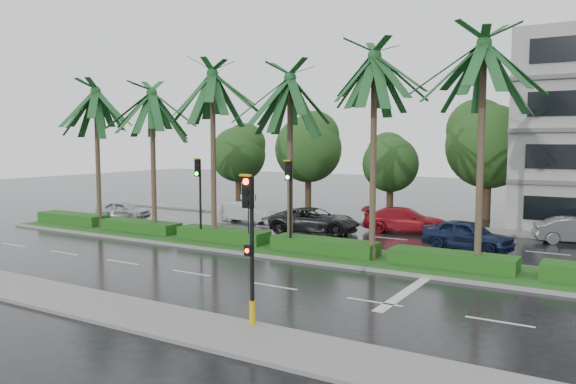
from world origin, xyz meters
The scene contains 17 objects.
ground centered at (0.00, 0.00, 0.00)m, with size 120.00×120.00×0.00m, color black.
near_sidewalk centered at (0.00, -10.20, 0.06)m, with size 40.00×2.40×0.12m, color gray.
far_sidewalk centered at (0.00, 12.00, 0.06)m, with size 40.00×2.00×0.12m, color gray.
median centered at (0.00, 1.00, 0.08)m, with size 36.00×4.00×0.15m.
hedge centered at (0.00, 1.00, 0.45)m, with size 35.20×1.40×0.60m.
lane_markings centered at (3.04, -0.43, 0.01)m, with size 34.00×13.06×0.01m.
palm_row centered at (-1.25, 1.02, 8.01)m, with size 26.30×4.20×9.91m.
signal_near centered at (6.00, -9.39, 2.50)m, with size 0.34×0.45×4.36m.
signal_median_left centered at (-4.00, 0.30, 3.00)m, with size 0.34×0.42×4.36m.
signal_median_right centered at (1.50, 0.30, 3.00)m, with size 0.34×0.42×4.36m.
street_sign centered at (-1.00, 0.48, 2.12)m, with size 0.95×0.09×2.60m.
bg_trees centered at (1.64, 17.59, 4.96)m, with size 33.21×5.74×8.29m.
car_silver centered at (-14.48, 4.70, 0.64)m, with size 3.74×1.51×1.27m, color #B7BBC0.
car_white centered at (-6.89, 8.22, 0.64)m, with size 3.86×1.35×1.27m, color silver.
car_darkgrey centered at (-0.50, 6.52, 0.73)m, with size 5.28×2.43×1.47m, color black.
car_red centered at (4.00, 9.51, 0.72)m, with size 4.99×2.03×1.45m, color maroon.
car_blue centered at (8.50, 5.77, 0.76)m, with size 4.44×1.79×1.51m, color #152041.
Camera 1 is at (15.00, -22.27, 5.41)m, focal length 35.00 mm.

